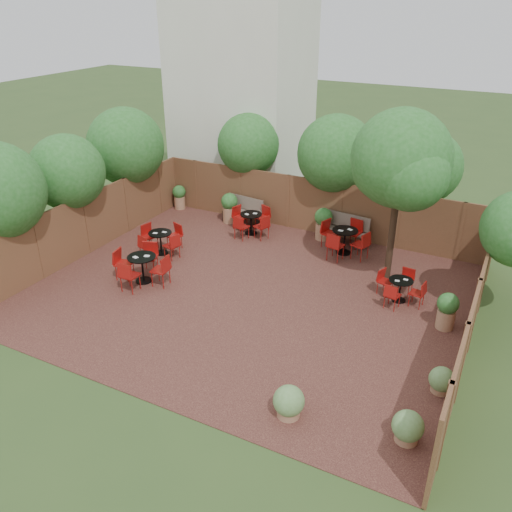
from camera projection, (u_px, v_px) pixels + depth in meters
The scene contains 13 objects.
ground at pixel (248, 294), 15.43m from camera, with size 80.00×80.00×0.00m, color #354F23.
courtyard_paving at pixel (248, 293), 15.43m from camera, with size 12.00×10.00×0.02m, color #3B1B18.
fence_back at pixel (314, 206), 18.97m from camera, with size 12.00×0.08×2.00m, color #4E311D.
fence_left at pixel (87, 225), 17.44m from camera, with size 0.08×10.00×2.00m, color #4E311D.
fence_right at pixel (473, 316), 12.53m from camera, with size 0.08×10.00×2.00m, color #4E311D.
neighbour_building at pixel (242, 96), 21.86m from camera, with size 5.00×4.00×8.00m, color silver.
overhang_foliage at pixel (210, 165), 17.41m from camera, with size 15.67×10.90×2.80m.
courtyard_tree at pixel (400, 164), 14.63m from camera, with size 2.87×2.79×5.12m.
park_bench_left at pixel (244, 210), 19.96m from camera, with size 1.61×0.70×0.96m.
park_bench_right at pixel (346, 229), 18.32m from camera, with size 1.67×0.73×1.00m.
bistro_tables at pixel (249, 248), 17.09m from camera, with size 9.27×6.36×0.96m.
planters at pixel (282, 225), 18.40m from camera, with size 11.49×4.47×1.15m.
low_shrubs at pixel (369, 405), 10.80m from camera, with size 3.25×2.79×0.71m.
Camera 1 is at (6.28, -11.75, 7.86)m, focal length 37.38 mm.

